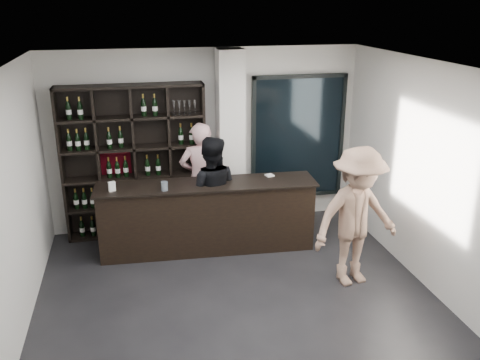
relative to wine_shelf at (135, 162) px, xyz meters
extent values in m
cube|color=black|center=(1.15, -2.57, -1.20)|extent=(5.00, 5.50, 0.01)
cube|color=silver|center=(1.50, -0.10, 0.25)|extent=(0.40, 0.40, 2.90)
cube|color=black|center=(2.70, 0.12, 0.20)|extent=(1.60, 0.08, 2.10)
cube|color=black|center=(2.70, 0.12, 0.20)|extent=(1.48, 0.02, 1.98)
cube|color=black|center=(1.00, -0.82, -0.69)|extent=(3.14, 0.59, 1.03)
cube|color=black|center=(1.00, -0.82, -0.16)|extent=(3.22, 0.67, 0.03)
imported|color=beige|center=(1.00, -0.17, -0.29)|extent=(0.67, 0.45, 1.82)
imported|color=black|center=(1.08, -0.72, -0.34)|extent=(0.97, 0.83, 1.73)
imported|color=#9B755F|center=(2.74, -2.17, -0.26)|extent=(1.31, 0.89, 1.88)
cylinder|color=#9CAABA|center=(0.38, -0.97, -0.08)|extent=(0.12, 0.12, 0.13)
cube|color=white|center=(1.98, -0.69, -0.13)|extent=(0.14, 0.14, 0.02)
cube|color=white|center=(-0.34, -0.84, -0.07)|extent=(0.10, 0.07, 0.14)
camera|label=1|loc=(-0.01, -7.70, 2.40)|focal=38.00mm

